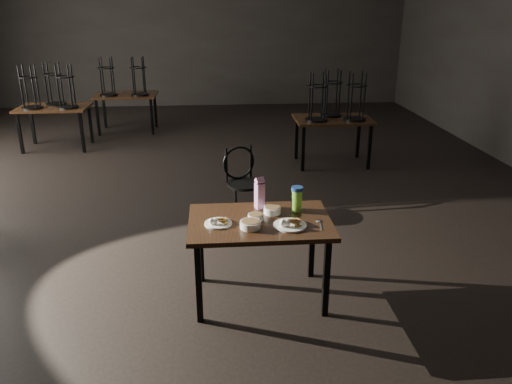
{
  "coord_description": "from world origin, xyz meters",
  "views": [
    {
      "loc": [
        0.32,
        -6.69,
        2.47
      ],
      "look_at": [
        0.67,
        -2.47,
        0.85
      ],
      "focal_mm": 35.0,
      "sensor_mm": 36.0,
      "label": 1
    }
  ],
  "objects": [
    {
      "name": "bowl_near",
      "position": [
        0.63,
        -2.87,
        0.78
      ],
      "size": [
        0.13,
        0.13,
        0.05
      ],
      "color": "white",
      "rests_on": "main_table"
    },
    {
      "name": "plate_left",
      "position": [
        0.31,
        -2.93,
        0.77
      ],
      "size": [
        0.23,
        0.23,
        0.07
      ],
      "color": "white",
      "rests_on": "main_table"
    },
    {
      "name": "juice_carton",
      "position": [
        0.69,
        -2.61,
        0.89
      ],
      "size": [
        0.09,
        0.09,
        0.29
      ],
      "color": "#961B76",
      "rests_on": "main_table"
    },
    {
      "name": "bowl_big",
      "position": [
        0.58,
        -3.02,
        0.78
      ],
      "size": [
        0.17,
        0.17,
        0.06
      ],
      "color": "white",
      "rests_on": "main_table"
    },
    {
      "name": "bg_table_right",
      "position": [
        2.16,
        0.9,
        0.78
      ],
      "size": [
        1.2,
        0.8,
        1.48
      ],
      "color": "black",
      "rests_on": "ground"
    },
    {
      "name": "bentwood_chair",
      "position": [
        0.61,
        -1.16,
        0.53
      ],
      "size": [
        0.47,
        0.46,
        0.89
      ],
      "rotation": [
        0.0,
        0.0,
        0.37
      ],
      "color": "black",
      "rests_on": "ground"
    },
    {
      "name": "room",
      "position": [
        -0.06,
        0.01,
        2.33
      ],
      "size": [
        12.0,
        12.04,
        3.22
      ],
      "color": "black",
      "rests_on": "ground"
    },
    {
      "name": "spoon",
      "position": [
        1.15,
        -2.96,
        0.76
      ],
      "size": [
        0.05,
        0.22,
        0.01
      ],
      "color": "silver",
      "rests_on": "main_table"
    },
    {
      "name": "water_bottle",
      "position": [
        1.0,
        -2.71,
        0.87
      ],
      "size": [
        0.12,
        0.12,
        0.23
      ],
      "color": "#91F146",
      "rests_on": "main_table"
    },
    {
      "name": "plate_right",
      "position": [
        0.9,
        -3.02,
        0.77
      ],
      "size": [
        0.27,
        0.27,
        0.09
      ],
      "color": "white",
      "rests_on": "main_table"
    },
    {
      "name": "bg_table_far",
      "position": [
        -1.45,
        3.36,
        0.75
      ],
      "size": [
        1.2,
        0.8,
        1.48
      ],
      "color": "black",
      "rests_on": "ground"
    },
    {
      "name": "bowl_far",
      "position": [
        0.79,
        -2.74,
        0.78
      ],
      "size": [
        0.15,
        0.15,
        0.06
      ],
      "color": "white",
      "rests_on": "main_table"
    },
    {
      "name": "bg_table_left",
      "position": [
        -2.51,
        2.22,
        0.78
      ],
      "size": [
        1.2,
        0.8,
        1.48
      ],
      "color": "black",
      "rests_on": "ground"
    },
    {
      "name": "main_table",
      "position": [
        0.67,
        -2.87,
        0.67
      ],
      "size": [
        1.2,
        0.8,
        0.75
      ],
      "color": "black",
      "rests_on": "ground"
    }
  ]
}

